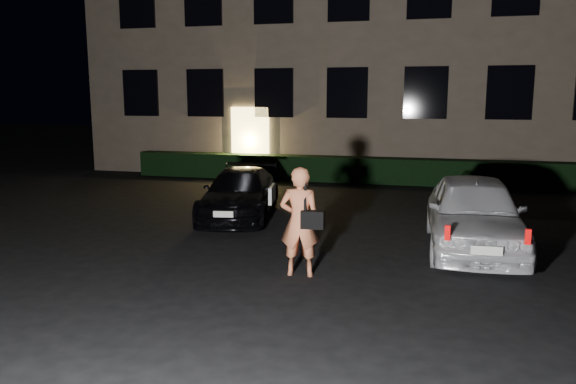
# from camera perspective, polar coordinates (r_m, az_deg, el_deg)

# --- Properties ---
(ground) EXTENTS (80.00, 80.00, 0.00)m
(ground) POSITION_cam_1_polar(r_m,az_deg,el_deg) (9.33, -4.46, -8.50)
(ground) COLOR black
(ground) RESTS_ON ground
(building) EXTENTS (20.00, 8.11, 12.00)m
(building) POSITION_cam_1_polar(r_m,az_deg,el_deg) (23.74, 7.68, 17.18)
(building) COLOR brown
(building) RESTS_ON ground
(hedge) EXTENTS (15.00, 0.70, 0.85)m
(hedge) POSITION_cam_1_polar(r_m,az_deg,el_deg) (19.25, 5.70, 2.31)
(hedge) COLOR black
(hedge) RESTS_ON ground
(sedan) EXTENTS (2.24, 4.16, 1.15)m
(sedan) POSITION_cam_1_polar(r_m,az_deg,el_deg) (13.63, -4.89, -0.16)
(sedan) COLOR black
(sedan) RESTS_ON ground
(hatch) EXTENTS (1.83, 4.26, 1.43)m
(hatch) POSITION_cam_1_polar(r_m,az_deg,el_deg) (11.25, 18.35, -2.02)
(hatch) COLOR silver
(hatch) RESTS_ON ground
(man) EXTENTS (0.77, 0.49, 1.81)m
(man) POSITION_cam_1_polar(r_m,az_deg,el_deg) (9.11, 1.23, -3.00)
(man) COLOR #D5744B
(man) RESTS_ON ground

